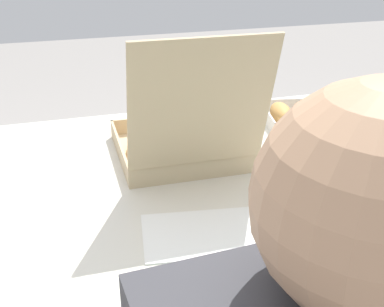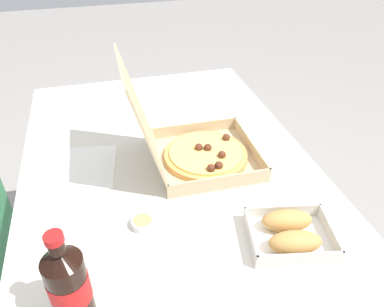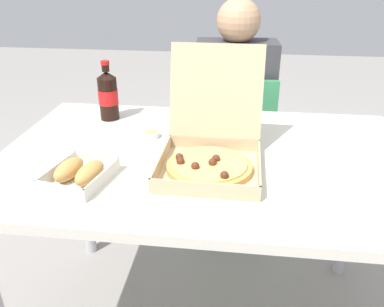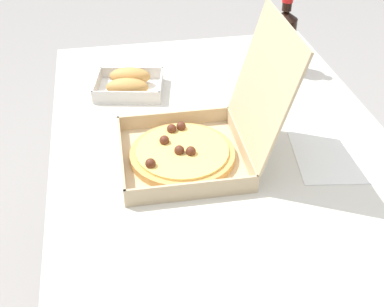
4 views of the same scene
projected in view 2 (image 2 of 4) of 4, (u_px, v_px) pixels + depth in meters
dining_table at (171, 190)px, 1.13m from camera, size 1.32×0.85×0.74m
pizza_box_open at (195, 148)px, 1.08m from camera, size 0.30×0.37×0.33m
bread_side_box at (291, 233)px, 0.85m from camera, size 0.18×0.22×0.06m
cola_bottle at (69, 285)px, 0.66m from camera, size 0.07×0.07×0.22m
paper_menu at (89, 167)px, 1.09m from camera, size 0.23×0.18×0.00m
dipping_sauce_cup at (143, 222)px, 0.89m from camera, size 0.06×0.06×0.02m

